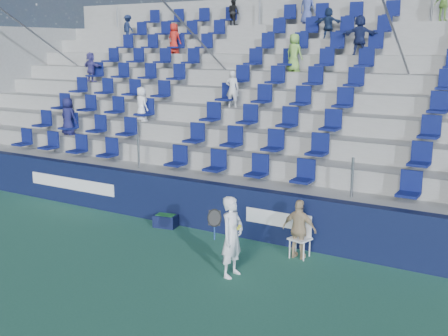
# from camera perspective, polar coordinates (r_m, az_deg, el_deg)

# --- Properties ---
(ground) EXTENTS (70.00, 70.00, 0.00)m
(ground) POSITION_cam_1_polar(r_m,az_deg,el_deg) (11.44, -8.24, -10.83)
(ground) COLOR #2C6850
(ground) RESTS_ON ground
(sponsor_wall) EXTENTS (24.00, 0.32, 1.20)m
(sponsor_wall) POSITION_cam_1_polar(r_m,az_deg,el_deg) (13.67, 0.04, -4.15)
(sponsor_wall) COLOR #0F1638
(sponsor_wall) RESTS_ON ground
(grandstand) EXTENTS (24.00, 8.17, 6.63)m
(grandstand) POSITION_cam_1_polar(r_m,az_deg,el_deg) (17.83, 8.50, 4.65)
(grandstand) COLOR #9C9C97
(grandstand) RESTS_ON ground
(tennis_player) EXTENTS (0.69, 0.64, 1.62)m
(tennis_player) POSITION_cam_1_polar(r_m,az_deg,el_deg) (11.07, 0.81, -6.99)
(tennis_player) COLOR white
(tennis_player) RESTS_ON ground
(line_judge_chair) EXTENTS (0.49, 0.50, 0.91)m
(line_judge_chair) POSITION_cam_1_polar(r_m,az_deg,el_deg) (12.29, 7.91, -6.56)
(line_judge_chair) COLOR white
(line_judge_chair) RESTS_ON ground
(line_judge) EXTENTS (0.77, 0.34, 1.30)m
(line_judge) POSITION_cam_1_polar(r_m,az_deg,el_deg) (12.13, 7.66, -6.19)
(line_judge) COLOR tan
(line_judge) RESTS_ON ground
(ball_bin) EXTENTS (0.63, 0.47, 0.32)m
(ball_bin) POSITION_cam_1_polar(r_m,az_deg,el_deg) (14.27, -5.94, -5.29)
(ball_bin) COLOR #0F1539
(ball_bin) RESTS_ON ground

